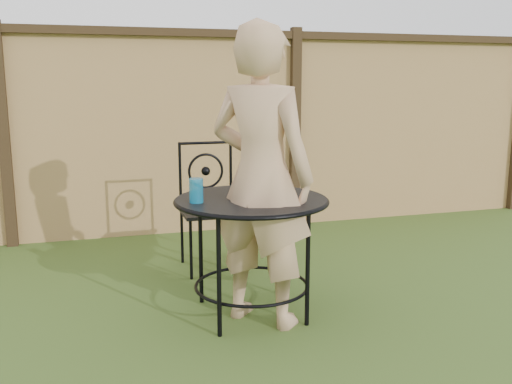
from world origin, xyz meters
TOP-DOWN VIEW (x-y plane):
  - ground at (0.00, 0.00)m, footprint 60.00×60.00m
  - fence at (-0.00, 2.19)m, footprint 8.00×0.12m
  - patio_table at (0.29, 0.15)m, footprint 0.92×0.92m
  - patio_chair at (0.24, 1.11)m, footprint 0.46×0.46m
  - diner at (0.31, 0.04)m, footprint 0.74×0.74m
  - salad_plate at (0.33, 0.07)m, footprint 0.27×0.27m
  - salad at (0.33, 0.07)m, footprint 0.21×0.21m
  - fork at (0.34, 0.07)m, footprint 0.01×0.01m
  - drinking_glass at (-0.05, 0.12)m, footprint 0.08×0.08m

SIDE VIEW (x-z plane):
  - ground at x=0.00m, z-range 0.00..0.00m
  - patio_chair at x=0.24m, z-range 0.03..0.98m
  - patio_table at x=0.29m, z-range 0.22..0.95m
  - salad_plate at x=0.33m, z-range 0.72..0.75m
  - salad at x=0.33m, z-range 0.75..0.83m
  - drinking_glass at x=-0.05m, z-range 0.72..0.86m
  - diner at x=0.31m, z-range 0.00..1.74m
  - fork at x=0.34m, z-range 0.83..1.01m
  - fence at x=0.00m, z-range 0.00..1.90m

